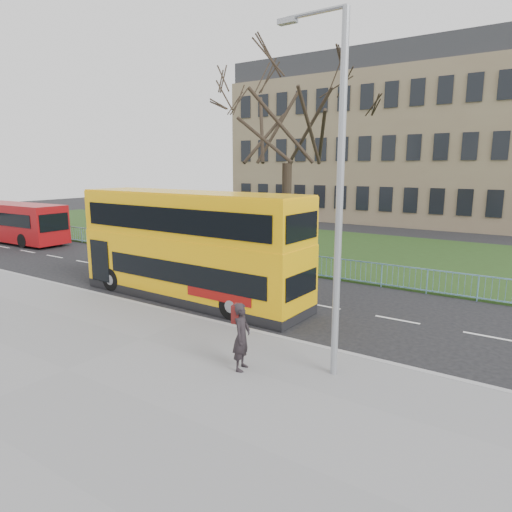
% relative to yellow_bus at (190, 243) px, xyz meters
% --- Properties ---
extents(ground, '(120.00, 120.00, 0.00)m').
position_rel_yellow_bus_xyz_m(ground, '(1.95, -0.39, -2.34)').
color(ground, black).
rests_on(ground, ground).
extents(pavement, '(80.00, 10.50, 0.12)m').
position_rel_yellow_bus_xyz_m(pavement, '(1.95, -7.14, -2.28)').
color(pavement, slate).
rests_on(pavement, ground).
extents(kerb, '(80.00, 0.20, 0.14)m').
position_rel_yellow_bus_xyz_m(kerb, '(1.95, -1.94, -2.27)').
color(kerb, gray).
rests_on(kerb, ground).
extents(grass_verge, '(80.00, 15.40, 0.08)m').
position_rel_yellow_bus_xyz_m(grass_verge, '(1.95, 13.91, -2.30)').
color(grass_verge, '#1F3312').
rests_on(grass_verge, ground).
extents(guard_railing, '(40.00, 0.12, 1.10)m').
position_rel_yellow_bus_xyz_m(guard_railing, '(1.95, 6.21, -1.79)').
color(guard_railing, '#7CB8DD').
rests_on(guard_railing, ground).
extents(bare_tree, '(9.21, 9.21, 13.16)m').
position_rel_yellow_bus_xyz_m(bare_tree, '(-1.05, 9.61, 4.32)').
color(bare_tree, black).
rests_on(bare_tree, grass_verge).
extents(civic_building, '(30.00, 15.00, 14.00)m').
position_rel_yellow_bus_xyz_m(civic_building, '(-3.05, 34.61, 4.66)').
color(civic_building, '#7D684F').
rests_on(civic_building, ground).
extents(yellow_bus, '(10.47, 2.74, 4.36)m').
position_rel_yellow_bus_xyz_m(yellow_bus, '(0.00, 0.00, 0.00)').
color(yellow_bus, '#FDB70A').
rests_on(yellow_bus, ground).
extents(red_bus, '(10.74, 2.79, 2.81)m').
position_rel_yellow_bus_xyz_m(red_bus, '(-20.93, 3.68, -0.84)').
color(red_bus, '#9B0E11').
rests_on(red_bus, ground).
extents(pedestrian, '(0.60, 0.76, 1.82)m').
position_rel_yellow_bus_xyz_m(pedestrian, '(5.82, -4.52, -1.31)').
color(pedestrian, black).
rests_on(pedestrian, pavement).
extents(street_lamp, '(1.88, 0.24, 8.89)m').
position_rel_yellow_bus_xyz_m(street_lamp, '(7.84, -3.38, 2.65)').
color(street_lamp, '#989BA0').
rests_on(street_lamp, pavement).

